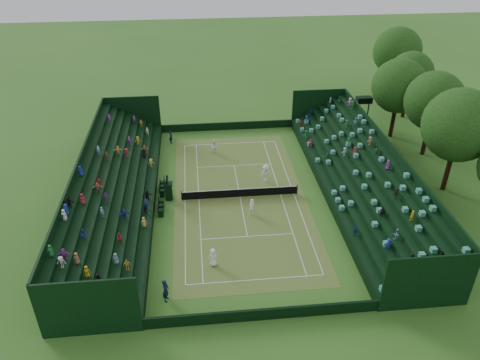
{
  "coord_description": "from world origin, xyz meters",
  "views": [
    {
      "loc": [
        -4.01,
        -38.87,
        25.85
      ],
      "look_at": [
        0.0,
        0.0,
        2.0
      ],
      "focal_mm": 35.0,
      "sensor_mm": 36.0,
      "label": 1
    }
  ],
  "objects_px": {
    "tennis_net": "(240,193)",
    "player_far_east": "(266,173)",
    "player_near_west": "(213,257)",
    "umpire_chair": "(168,189)",
    "player_far_west": "(215,147)",
    "player_near_east": "(252,207)"
  },
  "relations": [
    {
      "from": "player_near_east",
      "to": "player_far_east",
      "type": "bearing_deg",
      "value": -136.58
    },
    {
      "from": "player_near_east",
      "to": "player_far_west",
      "type": "xyz_separation_m",
      "value": [
        -2.77,
        12.68,
        -0.04
      ]
    },
    {
      "from": "player_near_west",
      "to": "player_far_west",
      "type": "distance_m",
      "value": 19.5
    },
    {
      "from": "tennis_net",
      "to": "player_near_west",
      "type": "distance_m",
      "value": 10.33
    },
    {
      "from": "player_near_east",
      "to": "player_far_west",
      "type": "height_order",
      "value": "player_near_east"
    },
    {
      "from": "player_far_west",
      "to": "umpire_chair",
      "type": "bearing_deg",
      "value": -112.58
    },
    {
      "from": "player_far_west",
      "to": "player_far_east",
      "type": "relative_size",
      "value": 0.82
    },
    {
      "from": "umpire_chair",
      "to": "player_far_west",
      "type": "xyz_separation_m",
      "value": [
        5.07,
        9.29,
        -0.36
      ]
    },
    {
      "from": "umpire_chair",
      "to": "player_far_east",
      "type": "bearing_deg",
      "value": 13.28
    },
    {
      "from": "player_near_east",
      "to": "player_far_east",
      "type": "height_order",
      "value": "player_far_east"
    },
    {
      "from": "tennis_net",
      "to": "player_far_west",
      "type": "xyz_separation_m",
      "value": [
        -1.98,
        9.65,
        0.29
      ]
    },
    {
      "from": "umpire_chair",
      "to": "player_far_east",
      "type": "relative_size",
      "value": 1.39
    },
    {
      "from": "player_near_east",
      "to": "player_far_east",
      "type": "relative_size",
      "value": 0.86
    },
    {
      "from": "player_near_west",
      "to": "player_far_west",
      "type": "height_order",
      "value": "player_near_west"
    },
    {
      "from": "player_near_east",
      "to": "player_far_west",
      "type": "relative_size",
      "value": 1.05
    },
    {
      "from": "tennis_net",
      "to": "umpire_chair",
      "type": "relative_size",
      "value": 4.23
    },
    {
      "from": "tennis_net",
      "to": "player_far_west",
      "type": "relative_size",
      "value": 7.17
    },
    {
      "from": "player_near_east",
      "to": "player_far_west",
      "type": "bearing_deg",
      "value": -103.09
    },
    {
      "from": "player_near_west",
      "to": "player_far_west",
      "type": "bearing_deg",
      "value": -98.87
    },
    {
      "from": "tennis_net",
      "to": "player_far_east",
      "type": "bearing_deg",
      "value": 42.16
    },
    {
      "from": "tennis_net",
      "to": "player_near_west",
      "type": "relative_size",
      "value": 7.04
    },
    {
      "from": "tennis_net",
      "to": "player_far_west",
      "type": "distance_m",
      "value": 9.85
    }
  ]
}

